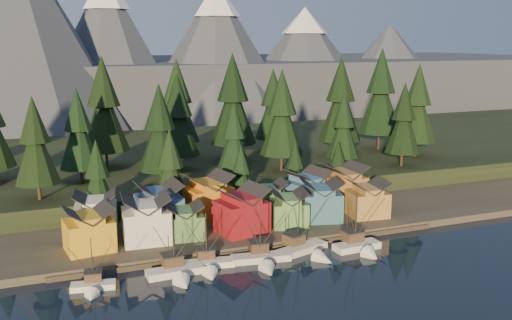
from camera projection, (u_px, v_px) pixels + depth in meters
name	position (u px, v px, depth m)	size (l,w,h in m)	color
ground	(292.00, 281.00, 98.90)	(500.00, 500.00, 0.00)	black
shore_strip	(222.00, 213.00, 135.21)	(400.00, 50.00, 1.50)	#3A332A
hillside	(173.00, 162.00, 180.33)	(420.00, 100.00, 6.00)	black
dock	(258.00, 247.00, 113.84)	(80.00, 4.00, 1.00)	#3F362D
mountain_ridge	(107.00, 70.00, 286.71)	(560.00, 190.00, 90.00)	#4D5563
boat_0	(92.00, 280.00, 94.74)	(7.89, 8.41, 9.84)	white
boat_1	(177.00, 265.00, 100.09)	(10.54, 11.41, 12.31)	silver
boat_2	(208.00, 258.00, 103.74)	(10.54, 11.22, 11.25)	white
boat_3	(263.00, 252.00, 106.30)	(11.78, 12.56, 12.08)	beige
boat_4	(306.00, 243.00, 110.80)	(12.43, 12.93, 12.43)	beige
boat_5	(360.00, 239.00, 112.41)	(9.95, 10.75, 12.85)	silver
house_front_0	(89.00, 228.00, 108.40)	(9.63, 9.22, 8.63)	gold
house_front_1	(146.00, 217.00, 113.07)	(9.77, 9.43, 9.49)	beige
house_front_2	(184.00, 219.00, 115.64)	(8.25, 8.31, 7.24)	#4F7E44
house_front_3	(241.00, 209.00, 118.59)	(11.20, 10.86, 9.65)	maroon
house_front_4	(289.00, 207.00, 123.31)	(9.20, 9.65, 7.73)	#538849
house_front_5	(321.00, 199.00, 126.69)	(10.34, 9.77, 9.07)	#345F7B
house_front_6	(368.00, 197.00, 129.67)	(9.05, 8.64, 8.26)	#A8773B
house_back_0	(96.00, 213.00, 116.83)	(9.44, 9.16, 9.11)	silver
house_back_1	(159.00, 205.00, 120.66)	(9.41, 9.51, 10.03)	#344D7C
house_back_2	(208.00, 195.00, 127.79)	(11.16, 10.55, 10.19)	orange
house_back_3	(268.00, 197.00, 130.06)	(9.15, 8.45, 8.13)	#4F884A
house_back_4	(307.00, 189.00, 134.59)	(10.49, 10.23, 9.58)	#3E6793
house_back_5	(343.00, 184.00, 137.78)	(9.27, 9.38, 10.13)	olive
tree_hill_2	(35.00, 144.00, 124.59)	(10.00, 10.00, 23.30)	#332319
tree_hill_3	(79.00, 132.00, 139.01)	(10.23, 10.23, 23.82)	#332319
tree_hill_4	(104.00, 108.00, 154.71)	(13.27, 13.27, 30.91)	#332319
tree_hill_5	(160.00, 131.00, 136.13)	(10.76, 10.76, 25.07)	#332319
tree_hill_6	(178.00, 118.00, 152.47)	(11.42, 11.42, 26.60)	#332319
tree_hill_7	(234.00, 139.00, 141.27)	(8.55, 8.55, 19.93)	#332319
tree_hill_8	(233.00, 102.00, 164.67)	(13.50, 13.50, 31.45)	#332319
tree_hill_9	(282.00, 116.00, 152.46)	(11.80, 11.80, 27.49)	#332319
tree_hill_10	(273.00, 107.00, 178.22)	(11.30, 11.30, 26.33)	#332319
tree_hill_11	(343.00, 128.00, 154.27)	(9.17, 9.17, 21.36)	#332319
tree_hill_12	(340.00, 102.00, 170.67)	(13.01, 13.01, 30.30)	#332319
tree_hill_13	(404.00, 121.00, 158.56)	(10.13, 10.13, 23.61)	#332319
tree_hill_14	(381.00, 94.00, 182.25)	(14.01, 14.01, 32.63)	#332319
tree_hill_15	(177.00, 104.00, 169.02)	(12.77, 12.77, 29.75)	#332319
tree_hill_17	(418.00, 106.00, 171.40)	(12.12, 12.12, 28.24)	#332319
tree_shore_0	(98.00, 178.00, 123.00)	(8.07, 8.07, 18.79)	#332319
tree_shore_1	(170.00, 168.00, 128.50)	(8.69, 8.69, 20.24)	#332319
tree_shore_2	(241.00, 174.00, 135.10)	(6.54, 6.54, 15.25)	#332319
tree_shore_3	(295.00, 169.00, 140.02)	(6.66, 6.66, 15.52)	#332319
tree_shore_4	(338.00, 166.00, 144.37)	(6.32, 6.32, 14.71)	#332319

